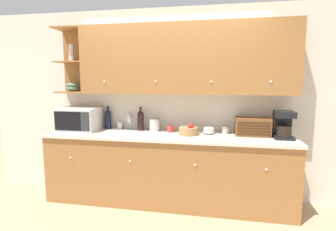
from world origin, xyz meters
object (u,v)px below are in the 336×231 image
at_px(second_wine_bottle, 108,118).
at_px(bread_box, 252,127).
at_px(mug, 170,129).
at_px(fruit_basket, 189,131).
at_px(mug_blue_second, 225,130).
at_px(wine_glass, 129,119).
at_px(storage_canister, 155,125).
at_px(microwave, 79,119).
at_px(mug_patterned_third, 120,125).
at_px(wine_bottle, 141,120).
at_px(coffee_maker, 283,125).
at_px(bowl_stack_on_counter, 209,130).

bearing_deg(second_wine_bottle, bread_box, -2.34).
height_order(mug, fruit_basket, fruit_basket).
relative_size(second_wine_bottle, mug_blue_second, 3.60).
bearing_deg(wine_glass, storage_canister, -9.80).
distance_m(microwave, mug_patterned_third, 0.57).
height_order(mug_patterned_third, wine_bottle, wine_bottle).
height_order(wine_glass, coffee_maker, coffee_maker).
relative_size(bowl_stack_on_counter, coffee_maker, 0.47).
xyz_separation_m(second_wine_bottle, mug_blue_second, (1.65, -0.02, -0.10)).
xyz_separation_m(storage_canister, bowl_stack_on_counter, (0.74, -0.03, -0.04)).
height_order(second_wine_bottle, wine_glass, second_wine_bottle).
bearing_deg(microwave, mug, 4.45).
distance_m(microwave, coffee_maker, 2.69).
relative_size(microwave, mug, 5.55).
bearing_deg(bread_box, microwave, -177.99).
height_order(wine_bottle, coffee_maker, coffee_maker).
height_order(bowl_stack_on_counter, mug_blue_second, bowl_stack_on_counter).
relative_size(bowl_stack_on_counter, bread_box, 0.37).
height_order(microwave, mug, microwave).
xyz_separation_m(microwave, wine_glass, (0.67, 0.18, -0.01)).
xyz_separation_m(second_wine_bottle, wine_glass, (0.31, 0.01, -0.00)).
bearing_deg(mug_blue_second, bread_box, -9.65).
height_order(storage_canister, bread_box, bread_box).
xyz_separation_m(mug_patterned_third, wine_glass, (0.15, -0.02, 0.10)).
relative_size(storage_canister, fruit_basket, 0.72).
bearing_deg(wine_bottle, microwave, -170.24).
bearing_deg(mug_patterned_third, microwave, -159.57).
bearing_deg(wine_bottle, wine_glass, 170.16).
bearing_deg(mug, fruit_basket, -26.72).
relative_size(microwave, bread_box, 1.27).
bearing_deg(mug_blue_second, wine_glass, 178.41).
xyz_separation_m(microwave, wine_bottle, (0.85, 0.15, -0.01)).
relative_size(microwave, coffee_maker, 1.62).
relative_size(second_wine_bottle, wine_glass, 1.53).
bearing_deg(mug, wine_glass, 172.80).
relative_size(second_wine_bottle, storage_canister, 1.89).
relative_size(wine_bottle, coffee_maker, 0.99).
relative_size(wine_glass, mug_blue_second, 2.36).
distance_m(mug, mug_blue_second, 0.73).
bearing_deg(wine_glass, fruit_basket, -13.45).
distance_m(second_wine_bottle, mug_blue_second, 1.66).
bearing_deg(mug_blue_second, storage_canister, -178.22).
relative_size(mug_blue_second, bread_box, 0.22).
distance_m(wine_glass, bread_box, 1.68).
height_order(second_wine_bottle, mug_blue_second, second_wine_bottle).
distance_m(mug_blue_second, coffee_maker, 0.71).
distance_m(microwave, mug, 1.29).
height_order(mug, mug_blue_second, mug_blue_second).
bearing_deg(bowl_stack_on_counter, bread_box, 0.61).
bearing_deg(fruit_basket, mug, 153.28).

